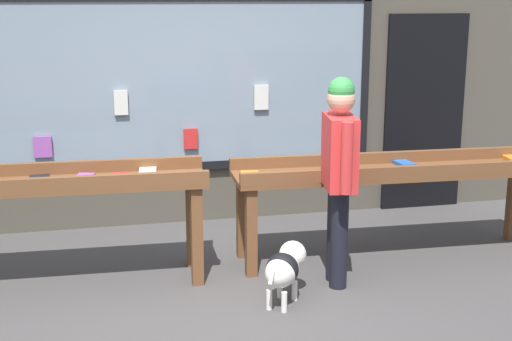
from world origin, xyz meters
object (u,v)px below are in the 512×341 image
(display_table_left, at_px, (26,193))
(person_browsing, at_px, (339,166))
(small_dog, at_px, (284,267))
(display_table_right, at_px, (393,178))

(display_table_left, height_order, person_browsing, person_browsing)
(person_browsing, height_order, small_dog, person_browsing)
(display_table_left, bearing_deg, small_dog, -21.69)
(display_table_left, xyz_separation_m, person_browsing, (2.41, -0.49, 0.21))
(display_table_right, xyz_separation_m, small_dog, (-1.19, -0.76, -0.44))
(display_table_right, bearing_deg, small_dog, -147.49)
(display_table_right, bearing_deg, person_browsing, -144.23)
(display_table_left, distance_m, small_dog, 2.10)
(display_table_left, distance_m, display_table_right, 3.08)
(small_dog, bearing_deg, display_table_right, -22.32)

